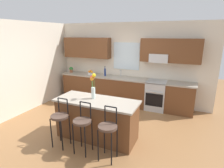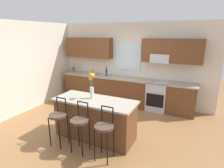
# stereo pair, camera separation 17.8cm
# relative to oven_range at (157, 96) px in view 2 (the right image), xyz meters

# --- Properties ---
(ground_plane) EXTENTS (14.00, 14.00, 0.00)m
(ground_plane) POSITION_rel_oven_range_xyz_m (-1.12, -1.68, -0.46)
(ground_plane) COLOR olive
(wall_left) EXTENTS (0.12, 4.60, 2.70)m
(wall_left) POSITION_rel_oven_range_xyz_m (-3.68, -1.38, 0.89)
(wall_left) COLOR beige
(wall_left) RESTS_ON ground
(back_wall_assembly) EXTENTS (5.60, 0.50, 2.70)m
(back_wall_assembly) POSITION_rel_oven_range_xyz_m (-1.10, 0.31, 1.05)
(back_wall_assembly) COLOR beige
(back_wall_assembly) RESTS_ON ground
(counter_run) EXTENTS (4.56, 0.64, 0.92)m
(counter_run) POSITION_rel_oven_range_xyz_m (-1.12, 0.02, 0.01)
(counter_run) COLOR brown
(counter_run) RESTS_ON ground
(sink_faucet) EXTENTS (0.02, 0.13, 0.23)m
(sink_faucet) POSITION_rel_oven_range_xyz_m (-1.26, 0.17, 0.60)
(sink_faucet) COLOR #B7BABC
(sink_faucet) RESTS_ON counter_run
(oven_range) EXTENTS (0.60, 0.64, 0.92)m
(oven_range) POSITION_rel_oven_range_xyz_m (0.00, 0.00, 0.00)
(oven_range) COLOR #B7BABC
(oven_range) RESTS_ON ground
(kitchen_island) EXTENTS (1.87, 0.76, 0.92)m
(kitchen_island) POSITION_rel_oven_range_xyz_m (-0.92, -2.22, 0.00)
(kitchen_island) COLOR brown
(kitchen_island) RESTS_ON ground
(bar_stool_near) EXTENTS (0.36, 0.36, 1.04)m
(bar_stool_near) POSITION_rel_oven_range_xyz_m (-1.47, -2.81, 0.18)
(bar_stool_near) COLOR black
(bar_stool_near) RESTS_ON ground
(bar_stool_middle) EXTENTS (0.36, 0.36, 1.04)m
(bar_stool_middle) POSITION_rel_oven_range_xyz_m (-0.92, -2.81, 0.18)
(bar_stool_middle) COLOR black
(bar_stool_middle) RESTS_ON ground
(bar_stool_far) EXTENTS (0.36, 0.36, 1.04)m
(bar_stool_far) POSITION_rel_oven_range_xyz_m (-0.37, -2.81, 0.18)
(bar_stool_far) COLOR black
(bar_stool_far) RESTS_ON ground
(flower_vase) EXTENTS (0.16, 0.15, 0.58)m
(flower_vase) POSITION_rel_oven_range_xyz_m (-1.04, -2.14, 0.78)
(flower_vase) COLOR silver
(flower_vase) RESTS_ON kitchen_island
(fruit_bowl_oranges) EXTENTS (0.24, 0.24, 0.16)m
(fruit_bowl_oranges) POSITION_rel_oven_range_xyz_m (-2.37, 0.03, 0.52)
(fruit_bowl_oranges) COLOR silver
(fruit_bowl_oranges) RESTS_ON counter_run
(bottle_olive_oil) EXTENTS (0.06, 0.06, 0.34)m
(bottle_olive_oil) POSITION_rel_oven_range_xyz_m (-1.79, 0.02, 0.60)
(bottle_olive_oil) COLOR navy
(bottle_olive_oil) RESTS_ON counter_run
(potted_plant_small) EXTENTS (0.17, 0.11, 0.22)m
(potted_plant_small) POSITION_rel_oven_range_xyz_m (-3.20, 0.02, 0.58)
(potted_plant_small) COLOR #9E5B3D
(potted_plant_small) RESTS_ON counter_run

